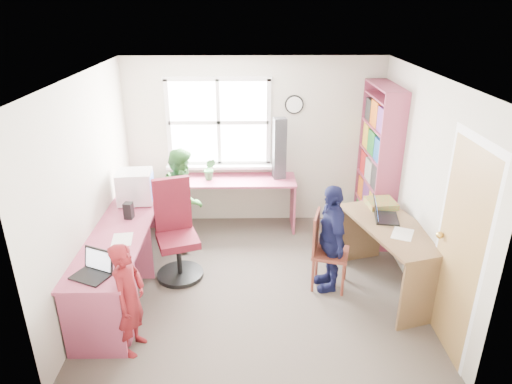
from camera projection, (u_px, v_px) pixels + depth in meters
room at (257, 183)px, 5.02m from camera, size 3.64×3.44×2.44m
l_desk at (137, 262)px, 4.95m from camera, size 2.38×2.95×0.75m
right_desk at (392, 244)px, 5.06m from camera, size 1.01×1.52×0.81m
bookshelf at (377, 167)px, 6.13m from camera, size 0.30×1.02×2.10m
swivel_chair at (176, 236)px, 5.38m from camera, size 0.70×0.70×1.19m
wooden_chair at (325, 248)px, 5.17m from camera, size 0.48×0.48×0.91m
crt_monitor at (135, 187)px, 5.61m from camera, size 0.45×0.41×0.41m
laptop_left at (94, 269)px, 4.18m from camera, size 0.41×0.38×0.22m
laptop_right at (382, 214)px, 5.12m from camera, size 0.34×0.39×0.24m
speaker_a at (129, 211)px, 5.24m from camera, size 0.11×0.11×0.19m
speaker_b at (138, 192)px, 5.77m from camera, size 0.11×0.11×0.18m
cd_tower at (279, 149)px, 6.31m from camera, size 0.20×0.18×0.86m
game_box at (381, 203)px, 5.45m from camera, size 0.36×0.36×0.07m
paper_a at (122, 239)px, 4.81m from camera, size 0.25×0.32×0.00m
paper_b at (403, 234)px, 4.80m from camera, size 0.31×0.35×0.00m
potted_plant at (210, 169)px, 6.34m from camera, size 0.19×0.17×0.31m
person_red at (129, 299)px, 4.16m from camera, size 0.35×0.46×1.13m
person_green at (184, 198)px, 6.00m from camera, size 0.52×0.66×1.35m
person_navy at (331, 238)px, 5.09m from camera, size 0.38×0.77×1.27m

